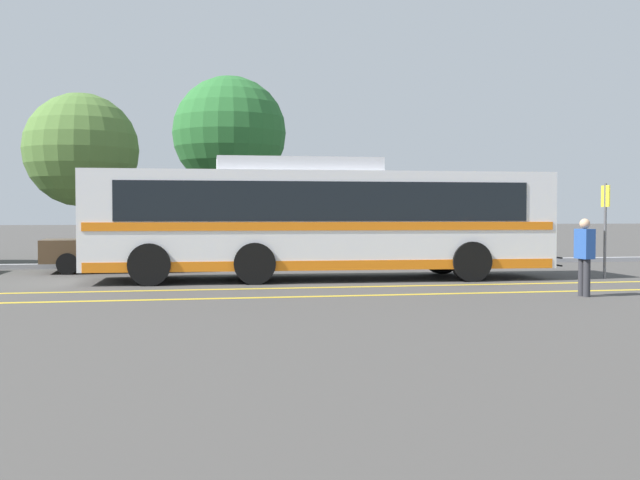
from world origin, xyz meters
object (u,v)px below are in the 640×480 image
object	(u,v)px
pedestrian_0	(584,253)
tree_0	(230,133)
parked_car_1	(116,246)
transit_bus	(319,218)
tree_1	(81,150)
bus_stop_sign	(605,219)

from	to	relation	value
pedestrian_0	tree_0	xyz separation A→B (m)	(-6.18, 14.58, 3.84)
pedestrian_0	parked_car_1	bearing A→B (deg)	44.13
transit_bus	pedestrian_0	size ratio (longest dim) A/B	7.64
transit_bus	tree_1	xyz separation A→B (m)	(-6.73, 7.13, 2.24)
parked_car_1	pedestrian_0	bearing A→B (deg)	-133.64
pedestrian_0	tree_0	distance (m)	16.29
parked_car_1	bus_stop_sign	distance (m)	13.64
tree_0	bus_stop_sign	bearing A→B (deg)	-50.30
bus_stop_sign	tree_1	xyz separation A→B (m)	(-14.06, 8.37, 2.25)
parked_car_1	bus_stop_sign	world-z (taller)	bus_stop_sign
parked_car_1	tree_1	bearing A→B (deg)	19.48
parked_car_1	tree_0	distance (m)	8.01
pedestrian_0	bus_stop_sign	world-z (taller)	bus_stop_sign
pedestrian_0	tree_0	size ratio (longest dim) A/B	0.23
parked_car_1	tree_0	world-z (taller)	tree_0
parked_car_1	tree_1	world-z (taller)	tree_1
pedestrian_0	tree_1	world-z (taller)	tree_1
tree_0	pedestrian_0	bearing A→B (deg)	-67.04
parked_car_1	tree_1	xyz separation A→B (m)	(-1.37, 3.43, 3.07)
bus_stop_sign	tree_1	bearing A→B (deg)	-118.19
tree_0	tree_1	bearing A→B (deg)	-154.50
transit_bus	parked_car_1	xyz separation A→B (m)	(-5.36, 3.70, -0.83)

